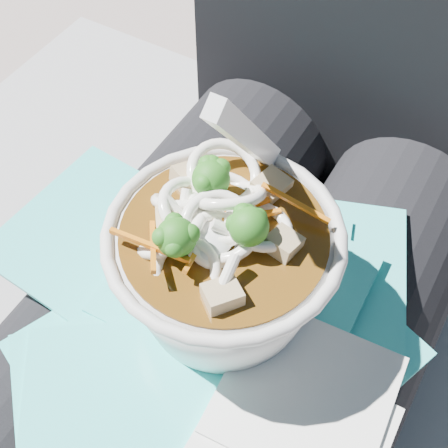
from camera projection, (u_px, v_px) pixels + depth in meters
The scene contains 6 objects.
stone_ledge at pixel (278, 349), 0.89m from camera, with size 1.00×0.50×0.45m, color gray.
lap at pixel (227, 331), 0.57m from camera, with size 0.34×0.48×0.16m.
person_body at pixel (275, 244), 0.60m from camera, with size 0.34×0.94×1.00m.
plastic_bag at pixel (205, 318), 0.47m from camera, with size 0.36×0.39×0.02m.
napkins at pixel (296, 423), 0.41m from camera, with size 0.12×0.15×0.01m.
udon_bowl at pixel (223, 259), 0.43m from camera, with size 0.19×0.19×0.20m.
Camera 1 is at (0.13, -0.23, 1.04)m, focal length 50.00 mm.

